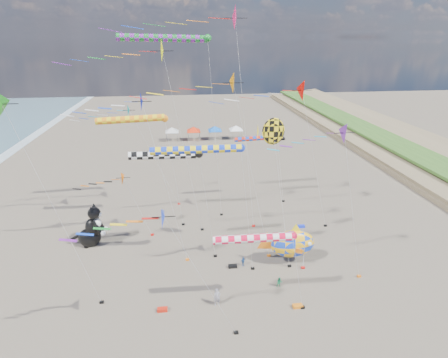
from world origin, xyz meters
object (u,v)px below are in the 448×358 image
Objects in this scene: child_green at (279,282)px; child_blue at (243,261)px; fish_inflatable at (292,244)px; cat_inflatable at (90,225)px; parked_car at (278,138)px; person_adult at (217,297)px.

child_green reaches higher than child_blue.
fish_inflatable is 4.62m from child_green.
child_green is (19.67, -10.05, -2.05)m from cat_inflatable.
fish_inflatable is at bearing -9.00° from cat_inflatable.
child_green is 4.79m from child_blue.
fish_inflatable is at bearing -20.70° from child_blue.
parked_car is at bearing 84.02° from child_green.
cat_inflatable is at bearing 137.39° from parked_car.
child_blue is at bearing 136.59° from child_green.
cat_inflatable is 17.93m from person_adult.
person_adult is (-8.48, -5.27, -1.62)m from fish_inflatable.
person_adult is 6.48m from child_blue.
cat_inflatable is 18.00m from child_blue.
child_blue is at bearing 45.97° from person_adult.
person_adult reaches higher than child_green.
cat_inflatable is 22.83m from fish_inflatable.
person_adult is 1.68× the size of child_blue.
cat_inflatable is at bearing 162.12° from child_green.
fish_inflatable reaches higher than person_adult.
fish_inflatable is 49.14m from parked_car.
cat_inflatable reaches higher than child_blue.
child_green is at bearing 2.61° from person_adult.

